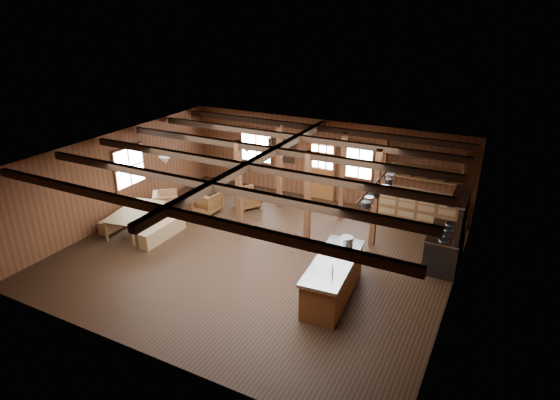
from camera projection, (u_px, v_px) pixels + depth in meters
name	position (u px, v px, depth m)	size (l,w,h in m)	color
room	(257.00, 207.00, 12.33)	(10.04, 9.04, 2.84)	black
ceiling_joists	(260.00, 159.00, 11.98)	(9.80, 8.82, 0.18)	black
timber_posts	(308.00, 185.00, 13.82)	(3.95, 2.35, 2.80)	#4A2815
back_door	(322.00, 175.00, 16.18)	(1.02, 0.08, 2.15)	brown
window_back_left	(256.00, 145.00, 17.01)	(1.32, 0.06, 1.32)	white
window_back_right	(359.00, 160.00, 15.36)	(1.02, 0.06, 1.32)	white
window_left	(129.00, 167.00, 14.76)	(0.14, 1.24, 1.32)	white
notice_boards	(283.00, 148.00, 16.52)	(1.08, 0.03, 0.90)	silver
back_counter	(419.00, 202.00, 14.65)	(2.55, 0.60, 2.45)	brown
pendant_lamps	(208.00, 154.00, 13.77)	(1.86, 2.36, 0.66)	#2F3032
pot_rack	(377.00, 193.00, 10.94)	(0.39, 3.00, 0.42)	#2F3032
kitchen_island	(333.00, 278.00, 10.83)	(1.08, 2.56, 1.20)	brown
step_stool	(355.00, 248.00, 12.78)	(0.40, 0.29, 0.36)	olive
commercial_range	(447.00, 243.00, 12.06)	(0.83, 1.63, 2.01)	#2F3032
dining_table	(137.00, 221.00, 14.00)	(1.90, 1.06, 0.67)	olive
bench_wall	(119.00, 220.00, 14.37)	(0.27, 1.45, 0.40)	olive
bench_aisle	(163.00, 231.00, 13.63)	(0.32, 1.70, 0.47)	olive
armchair_a	(207.00, 202.00, 15.33)	(0.75, 0.77, 0.70)	brown
armchair_b	(248.00, 198.00, 15.70)	(0.71, 0.73, 0.67)	brown
armchair_c	(166.00, 202.00, 15.26)	(0.76, 0.78, 0.71)	#926542
counter_pot	(347.00, 240.00, 11.37)	(0.31, 0.31, 0.19)	silver
bowl	(326.00, 250.00, 11.06)	(0.25, 0.25, 0.06)	silver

